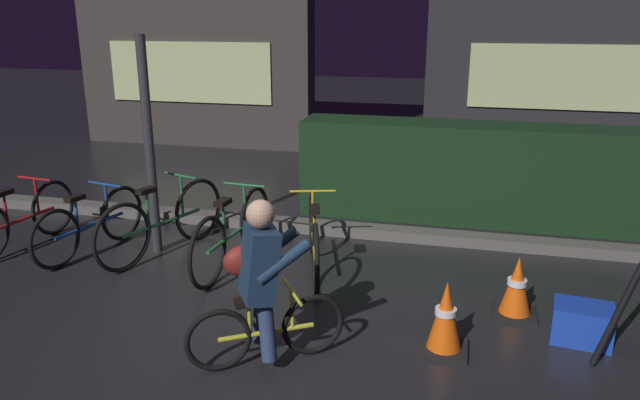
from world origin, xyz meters
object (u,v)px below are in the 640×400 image
parked_bike_left_mid (90,224)px  parked_bike_right_mid (314,238)px  blue_crate (582,323)px  parked_bike_center_right (233,233)px  street_post (149,148)px  closed_umbrella (619,312)px  parked_bike_leftmost (20,219)px  traffic_cone_far (517,288)px  parked_bike_center_left (163,221)px  traffic_cone_near (445,318)px  cyclist (261,282)px

parked_bike_left_mid → parked_bike_right_mid: 2.41m
parked_bike_right_mid → blue_crate: bearing=-125.5°
parked_bike_center_right → parked_bike_right_mid: 0.81m
street_post → closed_umbrella: 4.51m
parked_bike_leftmost → blue_crate: bearing=-90.1°
parked_bike_right_mid → traffic_cone_far: 1.95m
parked_bike_leftmost → parked_bike_center_left: bearing=-76.1°
parked_bike_left_mid → traffic_cone_near: bearing=-94.1°
parked_bike_center_right → traffic_cone_far: (2.69, -0.40, -0.10)m
closed_umbrella → parked_bike_leftmost: bearing=135.5°
parked_bike_leftmost → traffic_cone_far: bearing=-87.2°
parked_bike_left_mid → blue_crate: parked_bike_left_mid is taller
parked_bike_leftmost → blue_crate: parked_bike_leftmost is taller
street_post → parked_bike_left_mid: street_post is taller
parked_bike_center_right → parked_bike_left_mid: bearing=95.7°
parked_bike_left_mid → traffic_cone_near: 3.89m
parked_bike_center_left → blue_crate: 4.10m
parked_bike_left_mid → parked_bike_right_mid: (2.40, 0.11, 0.02)m
parked_bike_center_left → traffic_cone_near: parked_bike_center_left is taller
street_post → blue_crate: bearing=-12.3°
traffic_cone_far → blue_crate: bearing=-33.4°
parked_bike_right_mid → closed_umbrella: 2.75m
parked_bike_left_mid → closed_umbrella: closed_umbrella is taller
parked_bike_left_mid → cyclist: cyclist is taller
parked_bike_leftmost → parked_bike_left_mid: bearing=-80.0°
closed_umbrella → traffic_cone_far: bearing=103.6°
street_post → parked_bike_left_mid: bearing=-162.4°
traffic_cone_near → traffic_cone_far: bearing=52.4°
blue_crate → parked_bike_left_mid: bearing=171.7°
parked_bike_right_mid → closed_umbrella: bearing=-129.2°
street_post → parked_bike_center_right: 1.24m
traffic_cone_far → closed_umbrella: size_ratio=0.62×
parked_bike_leftmost → parked_bike_center_right: size_ratio=0.91×
parked_bike_center_right → traffic_cone_near: size_ratio=3.03×
traffic_cone_near → cyclist: 1.41m
street_post → parked_bike_right_mid: street_post is taller
blue_crate → parked_bike_center_left: bearing=168.0°
parked_bike_leftmost → parked_bike_right_mid: 3.23m
parked_bike_right_mid → street_post: bearing=70.2°
street_post → parked_bike_left_mid: 1.05m
cyclist → closed_umbrella: bearing=-18.6°
traffic_cone_near → traffic_cone_far: size_ratio=1.07×
street_post → cyclist: 2.58m
street_post → parked_bike_center_left: 0.77m
street_post → parked_bike_left_mid: size_ratio=1.50×
parked_bike_leftmost → parked_bike_center_left: (1.58, 0.20, 0.03)m
parked_bike_leftmost → parked_bike_center_right: 2.42m
parked_bike_left_mid → closed_umbrella: bearing=-88.6°
traffic_cone_far → blue_crate: 0.58m
parked_bike_center_left → blue_crate: bearing=-82.6°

